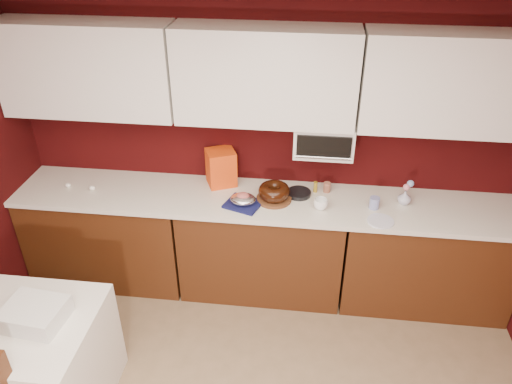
{
  "coord_description": "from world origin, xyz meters",
  "views": [
    {
      "loc": [
        0.35,
        -1.38,
        3.01
      ],
      "look_at": [
        -0.04,
        1.84,
        1.02
      ],
      "focal_mm": 35.0,
      "sensor_mm": 36.0,
      "label": 1
    }
  ],
  "objects_px": {
    "toaster_oven": "(324,138)",
    "dining_table": "(25,363)",
    "flower_vase": "(405,197)",
    "coffee_mug": "(321,203)",
    "blue_jar": "(374,203)",
    "pandoro_box": "(221,167)",
    "newspaper_stack": "(35,314)",
    "bundt_cake": "(274,191)",
    "foil_ham_nest": "(243,199)"
  },
  "relations": [
    {
      "from": "foil_ham_nest",
      "to": "pandoro_box",
      "type": "distance_m",
      "value": 0.39
    },
    {
      "from": "toaster_oven",
      "to": "foil_ham_nest",
      "type": "height_order",
      "value": "toaster_oven"
    },
    {
      "from": "bundt_cake",
      "to": "newspaper_stack",
      "type": "bearing_deg",
      "value": -135.48
    },
    {
      "from": "flower_vase",
      "to": "foil_ham_nest",
      "type": "bearing_deg",
      "value": -172.03
    },
    {
      "from": "dining_table",
      "to": "newspaper_stack",
      "type": "xyz_separation_m",
      "value": [
        0.16,
        0.02,
        0.44
      ]
    },
    {
      "from": "dining_table",
      "to": "coffee_mug",
      "type": "relative_size",
      "value": 9.63
    },
    {
      "from": "toaster_oven",
      "to": "dining_table",
      "type": "height_order",
      "value": "toaster_oven"
    },
    {
      "from": "newspaper_stack",
      "to": "blue_jar",
      "type": "bearing_deg",
      "value": 31.52
    },
    {
      "from": "coffee_mug",
      "to": "newspaper_stack",
      "type": "relative_size",
      "value": 0.3
    },
    {
      "from": "pandoro_box",
      "to": "blue_jar",
      "type": "height_order",
      "value": "pandoro_box"
    },
    {
      "from": "bundt_cake",
      "to": "blue_jar",
      "type": "distance_m",
      "value": 0.77
    },
    {
      "from": "toaster_oven",
      "to": "blue_jar",
      "type": "relative_size",
      "value": 4.9
    },
    {
      "from": "bundt_cake",
      "to": "toaster_oven",
      "type": "bearing_deg",
      "value": 26.16
    },
    {
      "from": "toaster_oven",
      "to": "dining_table",
      "type": "xyz_separation_m",
      "value": [
        -1.85,
        -1.5,
        -1.0
      ]
    },
    {
      "from": "bundt_cake",
      "to": "newspaper_stack",
      "type": "relative_size",
      "value": 0.71
    },
    {
      "from": "dining_table",
      "to": "pandoro_box",
      "type": "distance_m",
      "value": 1.97
    },
    {
      "from": "bundt_cake",
      "to": "dining_table",
      "type": "bearing_deg",
      "value": -138.31
    },
    {
      "from": "pandoro_box",
      "to": "newspaper_stack",
      "type": "bearing_deg",
      "value": -144.08
    },
    {
      "from": "bundt_cake",
      "to": "flower_vase",
      "type": "xyz_separation_m",
      "value": [
        1.01,
        0.07,
        -0.02
      ]
    },
    {
      "from": "coffee_mug",
      "to": "foil_ham_nest",
      "type": "bearing_deg",
      "value": -178.1
    },
    {
      "from": "newspaper_stack",
      "to": "flower_vase",
      "type": "bearing_deg",
      "value": 30.57
    },
    {
      "from": "dining_table",
      "to": "coffee_mug",
      "type": "xyz_separation_m",
      "value": [
        1.86,
        1.25,
        0.58
      ]
    },
    {
      "from": "toaster_oven",
      "to": "coffee_mug",
      "type": "distance_m",
      "value": 0.49
    },
    {
      "from": "pandoro_box",
      "to": "newspaper_stack",
      "type": "xyz_separation_m",
      "value": [
        -0.88,
        -1.52,
        -0.24
      ]
    },
    {
      "from": "dining_table",
      "to": "foil_ham_nest",
      "type": "xyz_separation_m",
      "value": [
        1.26,
        1.23,
        0.58
      ]
    },
    {
      "from": "coffee_mug",
      "to": "blue_jar",
      "type": "height_order",
      "value": "coffee_mug"
    },
    {
      "from": "bundt_cake",
      "to": "foil_ham_nest",
      "type": "bearing_deg",
      "value": -156.5
    },
    {
      "from": "coffee_mug",
      "to": "newspaper_stack",
      "type": "bearing_deg",
      "value": -144.07
    },
    {
      "from": "toaster_oven",
      "to": "dining_table",
      "type": "distance_m",
      "value": 2.59
    },
    {
      "from": "dining_table",
      "to": "flower_vase",
      "type": "distance_m",
      "value": 2.93
    },
    {
      "from": "coffee_mug",
      "to": "blue_jar",
      "type": "relative_size",
      "value": 1.13
    },
    {
      "from": "bundt_cake",
      "to": "coffee_mug",
      "type": "relative_size",
      "value": 2.39
    },
    {
      "from": "flower_vase",
      "to": "toaster_oven",
      "type": "bearing_deg",
      "value": 171.06
    },
    {
      "from": "pandoro_box",
      "to": "flower_vase",
      "type": "relative_size",
      "value": 2.43
    },
    {
      "from": "bundt_cake",
      "to": "coffee_mug",
      "type": "height_order",
      "value": "bundt_cake"
    },
    {
      "from": "bundt_cake",
      "to": "blue_jar",
      "type": "xyz_separation_m",
      "value": [
        0.77,
        -0.02,
        -0.03
      ]
    },
    {
      "from": "dining_table",
      "to": "bundt_cake",
      "type": "bearing_deg",
      "value": 41.69
    },
    {
      "from": "dining_table",
      "to": "pandoro_box",
      "type": "relative_size",
      "value": 3.32
    },
    {
      "from": "dining_table",
      "to": "blue_jar",
      "type": "relative_size",
      "value": 10.9
    },
    {
      "from": "coffee_mug",
      "to": "blue_jar",
      "type": "bearing_deg",
      "value": 8.53
    },
    {
      "from": "toaster_oven",
      "to": "coffee_mug",
      "type": "relative_size",
      "value": 4.33
    },
    {
      "from": "foil_ham_nest",
      "to": "flower_vase",
      "type": "relative_size",
      "value": 1.59
    },
    {
      "from": "toaster_oven",
      "to": "bundt_cake",
      "type": "bearing_deg",
      "value": -153.84
    },
    {
      "from": "bundt_cake",
      "to": "flower_vase",
      "type": "height_order",
      "value": "bundt_cake"
    },
    {
      "from": "pandoro_box",
      "to": "blue_jar",
      "type": "distance_m",
      "value": 1.25
    },
    {
      "from": "blue_jar",
      "to": "flower_vase",
      "type": "relative_size",
      "value": 0.74
    },
    {
      "from": "toaster_oven",
      "to": "blue_jar",
      "type": "distance_m",
      "value": 0.63
    },
    {
      "from": "flower_vase",
      "to": "newspaper_stack",
      "type": "xyz_separation_m",
      "value": [
        -2.34,
        -1.38,
        -0.15
      ]
    },
    {
      "from": "bundt_cake",
      "to": "pandoro_box",
      "type": "xyz_separation_m",
      "value": [
        -0.46,
        0.21,
        0.07
      ]
    },
    {
      "from": "coffee_mug",
      "to": "newspaper_stack",
      "type": "xyz_separation_m",
      "value": [
        -1.69,
        -1.23,
        -0.14
      ]
    }
  ]
}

